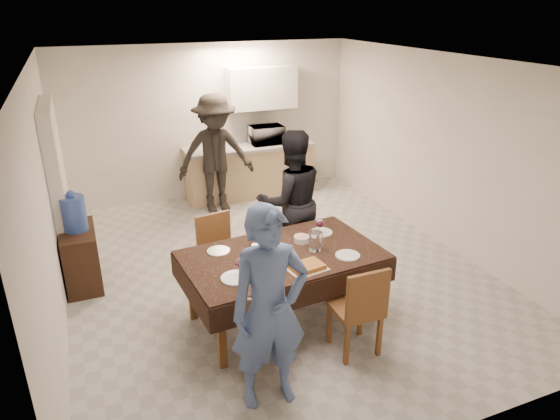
{
  "coord_description": "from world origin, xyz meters",
  "views": [
    {
      "loc": [
        -2.08,
        -5.28,
        3.2
      ],
      "look_at": [
        -0.04,
        -0.3,
        0.95
      ],
      "focal_mm": 32.0,
      "sensor_mm": 36.0,
      "label": 1
    }
  ],
  "objects_px": {
    "wine_bottle": "(276,238)",
    "savoury_tart": "(307,267)",
    "water_pitcher": "(315,241)",
    "person_far": "(291,201)",
    "dining_table": "(282,257)",
    "console": "(81,257)",
    "microwave": "(267,135)",
    "person_near": "(270,309)",
    "water_jug": "(74,214)",
    "person_kitchen": "(216,154)"
  },
  "relations": [
    {
      "from": "wine_bottle",
      "to": "savoury_tart",
      "type": "xyz_separation_m",
      "value": [
        0.15,
        -0.43,
        -0.14
      ]
    },
    {
      "from": "water_pitcher",
      "to": "person_far",
      "type": "xyz_separation_m",
      "value": [
        0.2,
        1.1,
        0.01
      ]
    },
    {
      "from": "dining_table",
      "to": "water_pitcher",
      "type": "height_order",
      "value": "water_pitcher"
    },
    {
      "from": "dining_table",
      "to": "person_far",
      "type": "relative_size",
      "value": 1.17
    },
    {
      "from": "console",
      "to": "person_far",
      "type": "bearing_deg",
      "value": -11.96
    },
    {
      "from": "console",
      "to": "microwave",
      "type": "height_order",
      "value": "microwave"
    },
    {
      "from": "wine_bottle",
      "to": "console",
      "type": "bearing_deg",
      "value": 141.31
    },
    {
      "from": "person_near",
      "to": "person_far",
      "type": "distance_m",
      "value": 2.37
    },
    {
      "from": "console",
      "to": "savoury_tart",
      "type": "bearing_deg",
      "value": -43.56
    },
    {
      "from": "dining_table",
      "to": "person_near",
      "type": "relative_size",
      "value": 1.17
    },
    {
      "from": "water_jug",
      "to": "water_pitcher",
      "type": "relative_size",
      "value": 2.0
    },
    {
      "from": "water_jug",
      "to": "wine_bottle",
      "type": "relative_size",
      "value": 1.25
    },
    {
      "from": "microwave",
      "to": "person_near",
      "type": "bearing_deg",
      "value": 69.38
    },
    {
      "from": "water_pitcher",
      "to": "microwave",
      "type": "relative_size",
      "value": 0.37
    },
    {
      "from": "savoury_tart",
      "to": "person_kitchen",
      "type": "bearing_deg",
      "value": 88.44
    },
    {
      "from": "water_jug",
      "to": "person_kitchen",
      "type": "distance_m",
      "value": 2.74
    },
    {
      "from": "dining_table",
      "to": "savoury_tart",
      "type": "xyz_separation_m",
      "value": [
        0.1,
        -0.38,
        0.06
      ]
    },
    {
      "from": "dining_table",
      "to": "console",
      "type": "height_order",
      "value": "dining_table"
    },
    {
      "from": "console",
      "to": "savoury_tart",
      "type": "distance_m",
      "value": 2.88
    },
    {
      "from": "microwave",
      "to": "savoury_tart",
      "type": "bearing_deg",
      "value": 74.4
    },
    {
      "from": "savoury_tart",
      "to": "person_kitchen",
      "type": "distance_m",
      "value": 3.65
    },
    {
      "from": "dining_table",
      "to": "microwave",
      "type": "xyz_separation_m",
      "value": [
        1.24,
        3.72,
        0.31
      ]
    },
    {
      "from": "savoury_tart",
      "to": "console",
      "type": "bearing_deg",
      "value": 136.44
    },
    {
      "from": "dining_table",
      "to": "water_jug",
      "type": "bearing_deg",
      "value": 136.22
    },
    {
      "from": "console",
      "to": "microwave",
      "type": "distance_m",
      "value": 3.92
    },
    {
      "from": "savoury_tart",
      "to": "person_near",
      "type": "relative_size",
      "value": 0.21
    },
    {
      "from": "microwave",
      "to": "person_far",
      "type": "distance_m",
      "value": 2.76
    },
    {
      "from": "dining_table",
      "to": "savoury_tart",
      "type": "bearing_deg",
      "value": -80.17
    },
    {
      "from": "microwave",
      "to": "person_kitchen",
      "type": "xyz_separation_m",
      "value": [
        -1.04,
        -0.45,
        -0.11
      ]
    },
    {
      "from": "microwave",
      "to": "console",
      "type": "bearing_deg",
      "value": 33.65
    },
    {
      "from": "wine_bottle",
      "to": "person_far",
      "type": "height_order",
      "value": "person_far"
    },
    {
      "from": "water_jug",
      "to": "person_kitchen",
      "type": "height_order",
      "value": "person_kitchen"
    },
    {
      "from": "person_near",
      "to": "microwave",
      "type": "bearing_deg",
      "value": 72.12
    },
    {
      "from": "water_jug",
      "to": "water_pitcher",
      "type": "height_order",
      "value": "water_jug"
    },
    {
      "from": "console",
      "to": "water_pitcher",
      "type": "bearing_deg",
      "value": -35.21
    },
    {
      "from": "person_near",
      "to": "water_jug",
      "type": "bearing_deg",
      "value": 120.97
    },
    {
      "from": "console",
      "to": "person_far",
      "type": "distance_m",
      "value": 2.63
    },
    {
      "from": "console",
      "to": "water_jug",
      "type": "xyz_separation_m",
      "value": [
        0.0,
        0.0,
        0.57
      ]
    },
    {
      "from": "console",
      "to": "person_near",
      "type": "distance_m",
      "value": 3.04
    },
    {
      "from": "wine_bottle",
      "to": "water_pitcher",
      "type": "relative_size",
      "value": 1.6
    },
    {
      "from": "person_near",
      "to": "person_far",
      "type": "bearing_deg",
      "value": 65.09
    },
    {
      "from": "water_jug",
      "to": "microwave",
      "type": "bearing_deg",
      "value": 33.65
    },
    {
      "from": "water_jug",
      "to": "microwave",
      "type": "relative_size",
      "value": 0.73
    },
    {
      "from": "water_pitcher",
      "to": "microwave",
      "type": "xyz_separation_m",
      "value": [
        0.89,
        3.77,
        0.17
      ]
    },
    {
      "from": "wine_bottle",
      "to": "savoury_tart",
      "type": "bearing_deg",
      "value": -70.77
    },
    {
      "from": "person_kitchen",
      "to": "water_pitcher",
      "type": "bearing_deg",
      "value": -87.4
    },
    {
      "from": "dining_table",
      "to": "savoury_tart",
      "type": "relative_size",
      "value": 5.64
    },
    {
      "from": "savoury_tart",
      "to": "person_far",
      "type": "relative_size",
      "value": 0.21
    },
    {
      "from": "savoury_tart",
      "to": "microwave",
      "type": "distance_m",
      "value": 4.26
    },
    {
      "from": "microwave",
      "to": "person_far",
      "type": "relative_size",
      "value": 0.31
    }
  ]
}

